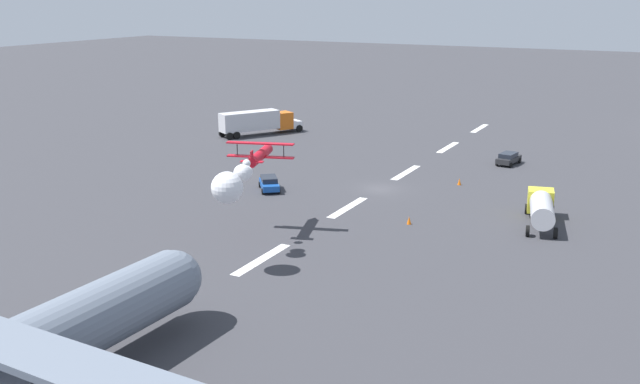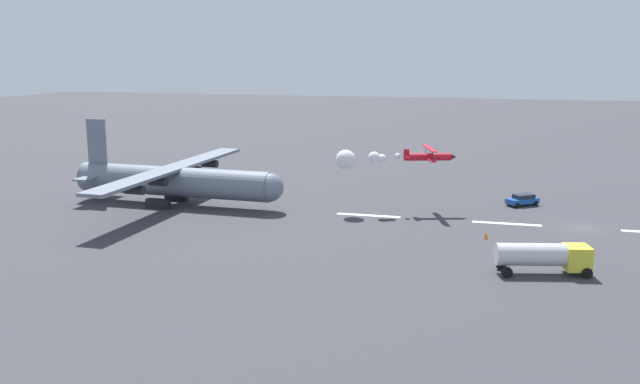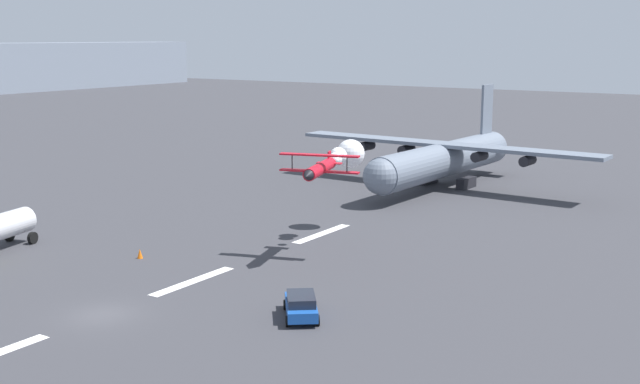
% 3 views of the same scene
% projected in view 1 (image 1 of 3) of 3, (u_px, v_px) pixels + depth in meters
% --- Properties ---
extents(ground_plane, '(440.00, 440.00, 0.00)m').
position_uv_depth(ground_plane, '(379.00, 189.00, 80.51)').
color(ground_plane, '#38383D').
rests_on(ground_plane, ground).
extents(runway_stripe_0, '(8.00, 0.90, 0.01)m').
position_uv_depth(runway_stripe_0, '(480.00, 128.00, 116.10)').
color(runway_stripe_0, white).
rests_on(runway_stripe_0, ground).
extents(runway_stripe_1, '(8.00, 0.90, 0.01)m').
position_uv_depth(runway_stripe_1, '(448.00, 147.00, 101.86)').
color(runway_stripe_1, white).
rests_on(runway_stripe_1, ground).
extents(runway_stripe_2, '(8.00, 0.90, 0.01)m').
position_uv_depth(runway_stripe_2, '(406.00, 173.00, 87.62)').
color(runway_stripe_2, white).
rests_on(runway_stripe_2, ground).
extents(runway_stripe_3, '(8.00, 0.90, 0.01)m').
position_uv_depth(runway_stripe_3, '(348.00, 208.00, 73.38)').
color(runway_stripe_3, white).
rests_on(runway_stripe_3, ground).
extents(runway_stripe_4, '(8.00, 0.90, 0.01)m').
position_uv_depth(runway_stripe_4, '(262.00, 259.00, 59.15)').
color(runway_stripe_4, white).
rests_on(runway_stripe_4, ground).
extents(cargo_transport_plane, '(28.99, 36.64, 11.09)m').
position_uv_depth(cargo_transport_plane, '(9.00, 356.00, 36.56)').
color(cargo_transport_plane, slate).
rests_on(cargo_transport_plane, ground).
extents(stunt_biplane_red, '(14.69, 7.53, 2.62)m').
position_uv_depth(stunt_biplane_red, '(240.00, 175.00, 58.24)').
color(stunt_biplane_red, red).
extents(semi_truck_orange, '(12.72, 9.18, 3.70)m').
position_uv_depth(semi_truck_orange, '(258.00, 121.00, 110.36)').
color(semi_truck_orange, silver).
rests_on(semi_truck_orange, ground).
extents(fuel_tanker_truck, '(8.75, 4.42, 2.90)m').
position_uv_depth(fuel_tanker_truck, '(541.00, 208.00, 67.36)').
color(fuel_tanker_truck, yellow).
rests_on(fuel_tanker_truck, ground).
extents(followme_car_yellow, '(4.48, 4.05, 1.52)m').
position_uv_depth(followme_car_yellow, '(269.00, 183.00, 79.64)').
color(followme_car_yellow, '#194CA5').
rests_on(followme_car_yellow, ground).
extents(airport_staff_sedan, '(4.59, 2.52, 1.52)m').
position_uv_depth(airport_staff_sedan, '(509.00, 158.00, 91.62)').
color(airport_staff_sedan, '#262628').
rests_on(airport_staff_sedan, ground).
extents(traffic_cone_near, '(0.44, 0.44, 0.75)m').
position_uv_depth(traffic_cone_near, '(459.00, 182.00, 81.91)').
color(traffic_cone_near, orange).
rests_on(traffic_cone_near, ground).
extents(traffic_cone_far, '(0.44, 0.44, 0.75)m').
position_uv_depth(traffic_cone_far, '(409.00, 220.00, 68.05)').
color(traffic_cone_far, orange).
rests_on(traffic_cone_far, ground).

